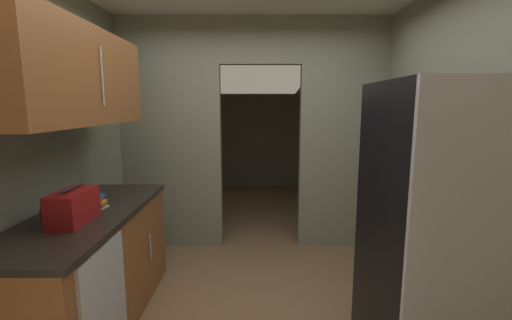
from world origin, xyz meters
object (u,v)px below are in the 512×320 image
(dishwasher, at_px, (105,314))
(boombox, at_px, (72,207))
(book_stack, at_px, (95,202))
(refrigerator, at_px, (448,247))

(dishwasher, relative_size, boombox, 2.27)
(boombox, height_order, book_stack, boombox)
(refrigerator, height_order, dishwasher, refrigerator)
(dishwasher, distance_m, boombox, 0.71)
(refrigerator, distance_m, dishwasher, 2.03)
(boombox, bearing_deg, dishwasher, -42.60)
(refrigerator, height_order, boombox, refrigerator)
(refrigerator, height_order, book_stack, refrigerator)
(refrigerator, relative_size, dishwasher, 2.13)
(boombox, xyz_separation_m, book_stack, (0.01, 0.31, -0.06))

